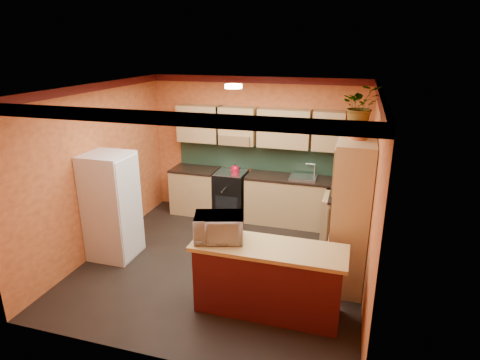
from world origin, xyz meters
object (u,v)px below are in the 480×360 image
Objects in this scene: stove at (231,194)px; fridge at (112,206)px; microwave at (219,227)px; base_cabinets_back at (262,198)px; pantry at (350,216)px; breakfast_bar at (268,281)px.

fridge is (-1.31, -2.03, 0.39)m from stove.
stove is 2.93m from microwave.
fridge is at bearing -133.61° from base_cabinets_back.
pantry is 1.83m from microwave.
stove reaches higher than base_cabinets_back.
pantry reaches higher than fridge.
microwave is at bearing -19.70° from fridge.
stove is 0.51× the size of breakfast_bar.
stove is at bearing 116.29° from breakfast_bar.
breakfast_bar is 0.92m from microwave.
base_cabinets_back and breakfast_bar have the same top height.
pantry reaches higher than microwave.
fridge reaches higher than base_cabinets_back.
fridge is at bearing 164.77° from breakfast_bar.
microwave is (-0.64, 0.00, 0.66)m from breakfast_bar.
breakfast_bar is at bearing -16.95° from microwave.
base_cabinets_back is at bearing 104.99° from breakfast_bar.
breakfast_bar is (0.74, -2.76, 0.00)m from base_cabinets_back.
pantry is at bearing -47.53° from base_cabinets_back.
stove is 3.08m from breakfast_bar.
pantry is (3.60, 0.22, 0.20)m from fridge.
microwave is at bearing -75.32° from stove.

